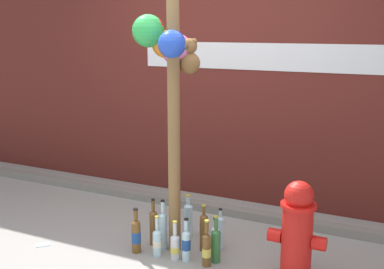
% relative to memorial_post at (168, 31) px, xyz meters
% --- Properties ---
extents(ground_plane, '(14.00, 14.00, 0.00)m').
position_rel_memorial_post_xyz_m(ground_plane, '(-0.11, -0.30, -1.78)').
color(ground_plane, gray).
extents(building_wall, '(10.00, 0.21, 3.08)m').
position_rel_memorial_post_xyz_m(building_wall, '(-0.11, 1.41, -0.24)').
color(building_wall, '#561E19').
rests_on(building_wall, ground_plane).
extents(curb_strip, '(8.00, 0.12, 0.08)m').
position_rel_memorial_post_xyz_m(curb_strip, '(-0.11, 0.89, -1.74)').
color(curb_strip, slate).
rests_on(curb_strip, ground_plane).
extents(memorial_post, '(0.54, 0.52, 3.04)m').
position_rel_memorial_post_xyz_m(memorial_post, '(0.00, 0.00, 0.00)').
color(memorial_post, olive).
rests_on(memorial_post, ground_plane).
extents(fire_hydrant, '(0.42, 0.26, 0.75)m').
position_rel_memorial_post_xyz_m(fire_hydrant, '(1.06, -0.03, -1.41)').
color(fire_hydrant, red).
rests_on(fire_hydrant, ground_plane).
extents(bottle_0, '(0.07, 0.07, 0.38)m').
position_rel_memorial_post_xyz_m(bottle_0, '(0.40, -0.15, -1.64)').
color(bottle_0, brown).
rests_on(bottle_0, ground_plane).
extents(bottle_1, '(0.07, 0.07, 0.40)m').
position_rel_memorial_post_xyz_m(bottle_1, '(0.27, 0.08, -1.61)').
color(bottle_1, brown).
rests_on(bottle_1, ground_plane).
extents(bottle_2, '(0.07, 0.07, 0.41)m').
position_rel_memorial_post_xyz_m(bottle_2, '(-0.16, -0.01, -1.62)').
color(bottle_2, brown).
rests_on(bottle_2, ground_plane).
extents(bottle_3, '(0.07, 0.07, 0.43)m').
position_rel_memorial_post_xyz_m(bottle_3, '(-0.05, -0.04, -1.61)').
color(bottle_3, '#B2DBEA').
rests_on(bottle_3, ground_plane).
extents(bottle_4, '(0.07, 0.07, 0.35)m').
position_rel_memorial_post_xyz_m(bottle_4, '(0.37, 0.18, -1.64)').
color(bottle_4, '#B2DBEA').
rests_on(bottle_4, ground_plane).
extents(bottle_5, '(0.07, 0.07, 0.36)m').
position_rel_memorial_post_xyz_m(bottle_5, '(0.22, -0.15, -1.64)').
color(bottle_5, '#B2DBEA').
rests_on(bottle_5, ground_plane).
extents(bottle_6, '(0.08, 0.08, 0.38)m').
position_rel_memorial_post_xyz_m(bottle_6, '(0.03, 0.27, -1.62)').
color(bottle_6, '#B2DBEA').
rests_on(bottle_6, ground_plane).
extents(bottle_7, '(0.08, 0.08, 0.32)m').
position_rel_memorial_post_xyz_m(bottle_7, '(0.12, -0.16, -1.67)').
color(bottle_7, silver).
rests_on(bottle_7, ground_plane).
extents(bottle_8, '(0.08, 0.08, 0.39)m').
position_rel_memorial_post_xyz_m(bottle_8, '(0.44, -0.06, -1.63)').
color(bottle_8, '#337038').
rests_on(bottle_8, ground_plane).
extents(bottle_9, '(0.07, 0.07, 0.30)m').
position_rel_memorial_post_xyz_m(bottle_9, '(0.37, 0.09, -1.67)').
color(bottle_9, silver).
rests_on(bottle_9, ground_plane).
extents(bottle_10, '(0.07, 0.07, 0.34)m').
position_rel_memorial_post_xyz_m(bottle_10, '(-0.03, -0.17, -1.66)').
color(bottle_10, '#B2DBEA').
rests_on(bottle_10, ground_plane).
extents(bottle_11, '(0.08, 0.08, 0.38)m').
position_rel_memorial_post_xyz_m(bottle_11, '(-0.22, -0.19, -1.63)').
color(bottle_11, brown).
rests_on(bottle_11, ground_plane).
extents(litter_1, '(0.14, 0.15, 0.01)m').
position_rel_memorial_post_xyz_m(litter_1, '(-1.01, -0.42, -1.78)').
color(litter_1, '#8C99B2').
rests_on(litter_1, ground_plane).
extents(litter_2, '(0.07, 0.10, 0.01)m').
position_rel_memorial_post_xyz_m(litter_2, '(-0.20, 0.33, -1.78)').
color(litter_2, '#8C99B2').
rests_on(litter_2, ground_plane).
extents(litter_3, '(0.15, 0.14, 0.01)m').
position_rel_memorial_post_xyz_m(litter_3, '(-0.96, 1.06, -1.78)').
color(litter_3, tan).
rests_on(litter_3, ground_plane).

